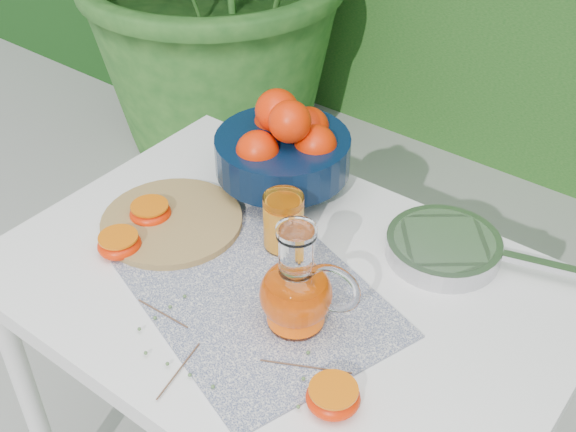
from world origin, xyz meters
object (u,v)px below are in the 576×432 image
Objects in this scene: juice_pitcher at (297,291)px; white_table at (281,312)px; fruit_bowl at (284,146)px; saute_pan at (445,247)px; cutting_board at (172,222)px.

white_table is at bearing 141.85° from juice_pitcher.
white_table is 0.34m from fruit_bowl.
fruit_bowl is at bearing -179.35° from saute_pan.
fruit_bowl reaches higher than juice_pitcher.
saute_pan is at bearing 49.67° from white_table.
cutting_board is 0.52m from saute_pan.
white_table is at bearing 1.65° from cutting_board.
juice_pitcher is 0.33m from saute_pan.
cutting_board is at bearing -152.35° from saute_pan.
fruit_bowl is 0.39m from juice_pitcher.
saute_pan is at bearing 69.46° from juice_pitcher.
saute_pan is at bearing 27.65° from cutting_board.
cutting_board is at bearing -178.35° from white_table.
juice_pitcher is at bearing -38.15° from white_table.
white_table is 3.67× the size of cutting_board.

